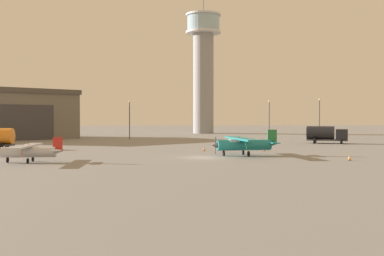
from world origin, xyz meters
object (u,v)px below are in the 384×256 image
at_px(airplane_silver, 29,151).
at_px(traffic_cone_mid_apron, 204,149).
at_px(truck_fuel_tanker_black, 326,134).
at_px(traffic_cone_near_left, 264,149).
at_px(traffic_cone_near_right, 349,158).
at_px(light_post_east, 319,115).
at_px(light_post_north, 269,115).
at_px(airplane_teal, 245,144).
at_px(light_post_west, 130,116).
at_px(control_tower, 203,64).

xyz_separation_m(airplane_silver, traffic_cone_mid_apron, (19.08, 15.32, -0.92)).
xyz_separation_m(truck_fuel_tanker_black, traffic_cone_near_left, (-14.67, -17.33, -1.39)).
distance_m(truck_fuel_tanker_black, traffic_cone_near_right, 32.52).
xyz_separation_m(truck_fuel_tanker_black, light_post_east, (5.17, 19.36, 3.49)).
xyz_separation_m(airplane_silver, light_post_north, (37.02, 55.63, 3.81)).
height_order(light_post_east, traffic_cone_near_right, light_post_east).
height_order(airplane_teal, traffic_cone_near_right, airplane_teal).
distance_m(airplane_teal, airplane_silver, 24.50).
bearing_deg(traffic_cone_near_left, airplane_silver, -151.73).
xyz_separation_m(airplane_silver, light_post_west, (6.26, 48.70, 3.62)).
distance_m(airplane_silver, light_post_east, 69.79).
relative_size(light_post_east, traffic_cone_near_right, 15.87).
relative_size(light_post_west, traffic_cone_mid_apron, 13.94).
height_order(control_tower, airplane_teal, control_tower).
xyz_separation_m(light_post_west, traffic_cone_near_right, (27.31, -48.10, -4.56)).
bearing_deg(airplane_teal, light_post_west, -74.46).
height_order(control_tower, light_post_north, control_tower).
xyz_separation_m(light_post_north, traffic_cone_near_right, (-3.45, -55.04, -4.75)).
bearing_deg(traffic_cone_near_right, traffic_cone_near_left, 114.18).
height_order(light_post_west, traffic_cone_mid_apron, light_post_west).
xyz_separation_m(truck_fuel_tanker_black, light_post_west, (-35.67, 16.71, 3.15)).
distance_m(control_tower, light_post_east, 42.02).
xyz_separation_m(airplane_teal, light_post_west, (-17.13, 41.43, 3.37)).
bearing_deg(light_post_west, airplane_teal, -67.53).
height_order(control_tower, traffic_cone_near_left, control_tower).
distance_m(light_post_north, traffic_cone_near_right, 55.35).
distance_m(airplane_silver, light_post_north, 66.93).
bearing_deg(traffic_cone_mid_apron, light_post_east, 52.12).
height_order(light_post_east, light_post_north, light_post_east).
xyz_separation_m(control_tower, traffic_cone_near_right, (9.28, -82.91, -19.43)).
height_order(airplane_teal, light_post_north, light_post_north).
bearing_deg(light_post_north, traffic_cone_near_right, -93.58).
relative_size(airplane_teal, traffic_cone_near_right, 19.43).
height_order(light_post_west, light_post_north, light_post_north).
distance_m(control_tower, traffic_cone_mid_apron, 71.09).
distance_m(light_post_west, traffic_cone_near_right, 55.50).
relative_size(control_tower, light_post_east, 4.35).
bearing_deg(truck_fuel_tanker_black, traffic_cone_mid_apron, -121.05).
xyz_separation_m(light_post_west, traffic_cone_near_left, (20.99, -34.04, -4.54)).
bearing_deg(light_post_west, traffic_cone_mid_apron, -68.99).
xyz_separation_m(control_tower, traffic_cone_near_left, (2.96, -68.85, -19.41)).
relative_size(control_tower, airplane_teal, 3.55).
relative_size(airplane_silver, light_post_north, 1.04).
bearing_deg(truck_fuel_tanker_black, control_tower, 131.75).
relative_size(light_post_north, traffic_cone_near_right, 15.36).
relative_size(truck_fuel_tanker_black, light_post_east, 0.84).
bearing_deg(truck_fuel_tanker_black, traffic_cone_near_right, -82.06).
height_order(light_post_west, light_post_east, light_post_east).
relative_size(light_post_west, traffic_cone_near_left, 13.88).
distance_m(traffic_cone_near_left, traffic_cone_mid_apron, 8.20).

